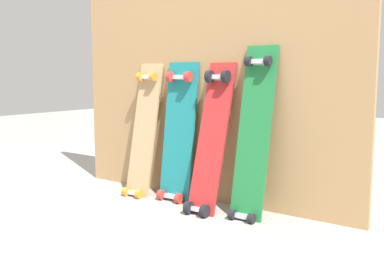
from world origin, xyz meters
TOP-DOWN VIEW (x-y plane):
  - ground_plane at (0.00, 0.00)m, footprint 12.00×12.00m
  - plywood_wall_panel at (0.00, 0.07)m, footprint 1.84×0.04m
  - skateboard_natural at (-0.37, -0.05)m, footprint 0.17×0.24m
  - skateboard_teal at (-0.13, -0.02)m, footprint 0.21×0.18m
  - skateboard_red at (0.14, -0.09)m, footprint 0.16×0.31m
  - skateboard_green at (0.37, -0.06)m, footprint 0.17×0.25m

SIDE VIEW (x-z plane):
  - ground_plane at x=0.00m, z-range 0.00..0.00m
  - skateboard_natural at x=-0.37m, z-range -0.07..0.80m
  - skateboard_red at x=0.14m, z-range -0.06..0.80m
  - skateboard_teal at x=-0.13m, z-range -0.07..0.80m
  - skateboard_green at x=0.37m, z-range -0.07..0.88m
  - plywood_wall_panel at x=0.00m, z-range 0.00..1.73m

